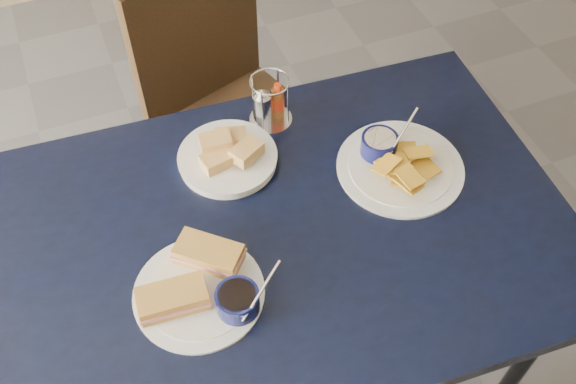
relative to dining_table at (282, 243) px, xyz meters
name	(u,v)px	position (x,y,z in m)	size (l,w,h in m)	color
dining_table	(282,243)	(0.00, 0.00, 0.00)	(1.36, 0.96, 0.75)	black
chair_far	(229,91)	(0.09, 0.70, -0.15)	(0.56, 0.55, 0.94)	black
sandwich_plate	(203,286)	(-0.21, -0.09, 0.08)	(0.30, 0.28, 0.12)	white
plantain_plate	(395,161)	(0.32, 0.07, 0.08)	(0.31, 0.31, 0.12)	white
bread_basket	(228,156)	(-0.05, 0.23, 0.08)	(0.24, 0.24, 0.07)	white
condiment_caddy	(268,104)	(0.09, 0.33, 0.12)	(0.11, 0.11, 0.14)	silver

